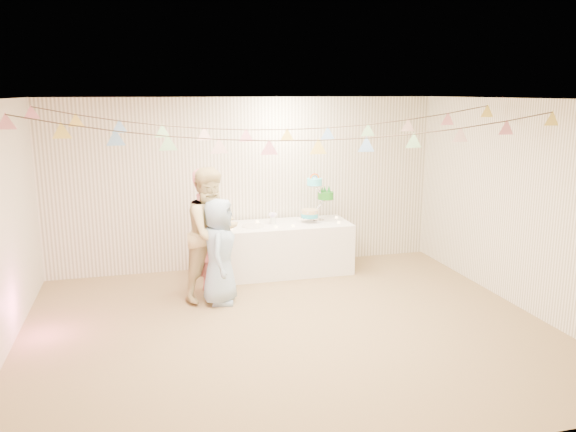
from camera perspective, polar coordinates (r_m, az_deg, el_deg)
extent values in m
plane|color=olive|center=(6.61, 0.08, -11.35)|extent=(6.00, 6.00, 0.00)
plane|color=silver|center=(6.05, 0.09, 11.80)|extent=(6.00, 6.00, 0.00)
plane|color=white|center=(8.60, -4.17, 3.28)|extent=(6.00, 6.00, 0.00)
plane|color=white|center=(3.93, 9.50, -8.14)|extent=(6.00, 6.00, 0.00)
plane|color=white|center=(7.53, 22.75, 1.01)|extent=(5.00, 5.00, 0.00)
cube|color=white|center=(8.44, -0.54, -3.28)|extent=(2.01, 0.80, 0.75)
cylinder|color=white|center=(8.20, -3.58, -1.02)|extent=(0.32, 0.32, 0.02)
imported|color=#E47780|center=(7.50, -8.11, -1.63)|extent=(0.46, 0.65, 1.72)
imported|color=#CDB87E|center=(7.35, -7.68, -1.81)|extent=(1.07, 1.04, 1.74)
imported|color=#91AFCD|center=(7.21, -7.00, -3.59)|extent=(0.58, 0.76, 1.37)
cylinder|color=#FFD88C|center=(8.05, -5.81, -1.26)|extent=(0.04, 0.04, 0.03)
cylinder|color=#FFD88C|center=(8.44, -3.15, -0.56)|extent=(0.04, 0.04, 0.03)
cylinder|color=#FFD88C|center=(8.16, 0.52, -0.99)|extent=(0.04, 0.04, 0.03)
cylinder|color=#FFD88C|center=(8.64, 1.35, -0.24)|extent=(0.04, 0.04, 0.03)
cylinder|color=#FFD88C|center=(8.41, 5.19, -0.64)|extent=(0.04, 0.04, 0.03)
cylinder|color=#FFD88C|center=(8.74, 4.95, -0.13)|extent=(0.04, 0.04, 0.03)
cylinder|color=#FFD88C|center=(8.10, -1.22, -1.11)|extent=(0.04, 0.04, 0.03)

